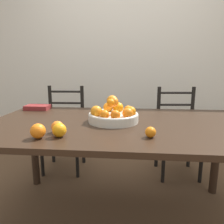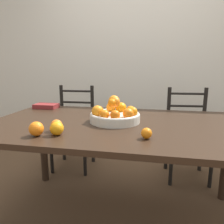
{
  "view_description": "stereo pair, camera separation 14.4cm",
  "coord_description": "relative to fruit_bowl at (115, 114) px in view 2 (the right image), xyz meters",
  "views": [
    {
      "loc": [
        0.09,
        -1.49,
        1.17
      ],
      "look_at": [
        -0.04,
        -0.09,
        0.87
      ],
      "focal_mm": 35.0,
      "sensor_mm": 36.0,
      "label": 1
    },
    {
      "loc": [
        0.23,
        -1.47,
        1.17
      ],
      "look_at": [
        -0.04,
        -0.09,
        0.87
      ],
      "focal_mm": 35.0,
      "sensor_mm": 36.0,
      "label": 2
    }
  ],
  "objects": [
    {
      "name": "chair_right",
      "position": [
        0.63,
        0.81,
        -0.36
      ],
      "size": [
        0.45,
        0.43,
        0.94
      ],
      "rotation": [
        0.0,
        0.0,
        0.08
      ],
      "color": "black",
      "rests_on": "ground_plane"
    },
    {
      "name": "ground_plane",
      "position": [
        0.04,
        -0.02,
        -0.83
      ],
      "size": [
        12.0,
        12.0,
        0.0
      ],
      "primitive_type": "plane",
      "color": "brown"
    },
    {
      "name": "dining_table",
      "position": [
        0.04,
        -0.02,
        -0.14
      ],
      "size": [
        1.88,
        1.07,
        0.78
      ],
      "color": "black",
      "rests_on": "ground_plane"
    },
    {
      "name": "orange_loose_3",
      "position": [
        0.24,
        -0.33,
        -0.02
      ],
      "size": [
        0.06,
        0.06,
        0.06
      ],
      "color": "orange",
      "rests_on": "dining_table"
    },
    {
      "name": "orange_loose_2",
      "position": [
        -0.31,
        -0.29,
        -0.02
      ],
      "size": [
        0.07,
        0.07,
        0.07
      ],
      "color": "orange",
      "rests_on": "dining_table"
    },
    {
      "name": "orange_loose_1",
      "position": [
        -0.27,
        -0.37,
        -0.01
      ],
      "size": [
        0.08,
        0.08,
        0.08
      ],
      "color": "orange",
      "rests_on": "dining_table"
    },
    {
      "name": "fruit_bowl",
      "position": [
        0.0,
        0.0,
        0.0
      ],
      "size": [
        0.36,
        0.36,
        0.19
      ],
      "color": "beige",
      "rests_on": "dining_table"
    },
    {
      "name": "wall_back",
      "position": [
        0.04,
        1.55,
        0.47
      ],
      "size": [
        8.0,
        0.06,
        2.6
      ],
      "color": "silver",
      "rests_on": "ground_plane"
    },
    {
      "name": "orange_loose_0",
      "position": [
        -0.38,
        -0.4,
        -0.01
      ],
      "size": [
        0.08,
        0.08,
        0.08
      ],
      "color": "orange",
      "rests_on": "dining_table"
    },
    {
      "name": "book_stack",
      "position": [
        -0.73,
        0.38,
        -0.03
      ],
      "size": [
        0.21,
        0.14,
        0.04
      ],
      "color": "maroon",
      "rests_on": "dining_table"
    },
    {
      "name": "chair_left",
      "position": [
        -0.63,
        0.81,
        -0.36
      ],
      "size": [
        0.43,
        0.41,
        0.94
      ],
      "rotation": [
        0.0,
        0.0,
        0.03
      ],
      "color": "black",
      "rests_on": "ground_plane"
    }
  ]
}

